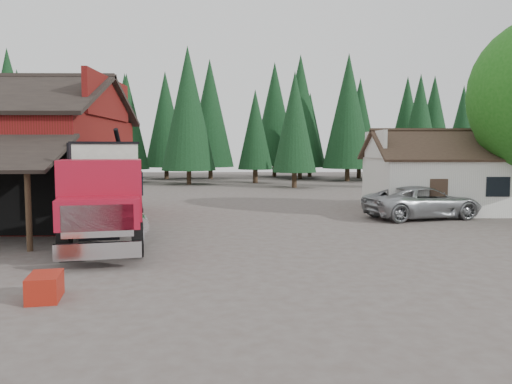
{
  "coord_description": "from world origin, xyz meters",
  "views": [
    {
      "loc": [
        1.97,
        -14.91,
        3.53
      ],
      "look_at": [
        2.22,
        4.82,
        1.8
      ],
      "focal_mm": 35.0,
      "sensor_mm": 36.0,
      "label": 1
    }
  ],
  "objects": [
    {
      "name": "ground",
      "position": [
        0.0,
        0.0,
        0.0
      ],
      "size": [
        120.0,
        120.0,
        0.0
      ],
      "primitive_type": "plane",
      "color": "#4D413C",
      "rests_on": "ground"
    },
    {
      "name": "farmhouse",
      "position": [
        13.0,
        13.0,
        1.67
      ],
      "size": [
        8.6,
        6.42,
        4.65
      ],
      "color": "silver",
      "rests_on": "ground"
    },
    {
      "name": "conifer_backdrop",
      "position": [
        0.0,
        42.0,
        0.0
      ],
      "size": [
        76.0,
        16.0,
        16.0
      ],
      "primitive_type": null,
      "color": "black",
      "rests_on": "ground"
    },
    {
      "name": "near_pine_b",
      "position": [
        6.0,
        30.0,
        5.89
      ],
      "size": [
        3.96,
        3.96,
        10.4
      ],
      "color": "#382619",
      "rests_on": "ground"
    },
    {
      "name": "near_pine_c",
      "position": [
        22.0,
        26.0,
        6.89
      ],
      "size": [
        4.84,
        4.84,
        12.4
      ],
      "color": "#382619",
      "rests_on": "ground"
    },
    {
      "name": "near_pine_d",
      "position": [
        -4.0,
        34.0,
        7.39
      ],
      "size": [
        5.28,
        5.28,
        13.4
      ],
      "color": "#382619",
      "rests_on": "ground"
    },
    {
      "name": "feed_truck",
      "position": [
        -3.5,
        4.03,
        2.05
      ],
      "size": [
        4.73,
        10.05,
        4.39
      ],
      "rotation": [
        0.0,
        0.0,
        0.23
      ],
      "color": "black",
      "rests_on": "ground"
    },
    {
      "name": "silver_car",
      "position": [
        10.71,
        10.0,
        0.82
      ],
      "size": [
        6.41,
        4.15,
        1.64
      ],
      "primitive_type": "imported",
      "rotation": [
        0.0,
        0.0,
        1.83
      ],
      "color": "#9DA1A5",
      "rests_on": "ground"
    },
    {
      "name": "equip_box",
      "position": [
        -2.82,
        -3.44,
        0.3
      ],
      "size": [
        0.91,
        1.22,
        0.6
      ],
      "primitive_type": "cube",
      "rotation": [
        0.0,
        0.0,
        0.2
      ],
      "color": "maroon",
      "rests_on": "ground"
    }
  ]
}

